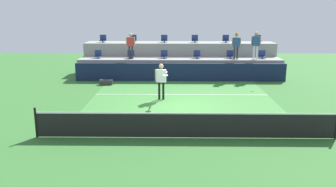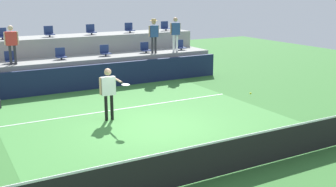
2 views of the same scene
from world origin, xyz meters
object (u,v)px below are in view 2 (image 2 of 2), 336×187
at_px(tennis_player, 109,89).
at_px(stadium_chair_lower_right, 145,48).
at_px(spectator_in_grey, 175,31).
at_px(tennis_ball, 251,93).
at_px(stadium_chair_lower_left, 10,58).
at_px(stadium_chair_lower_far_right, 180,46).
at_px(spectator_in_white, 12,41).
at_px(stadium_chair_lower_mid_left, 61,55).
at_px(stadium_chair_lower_mid_right, 105,51).
at_px(spectator_with_hat, 154,32).
at_px(stadium_chair_upper_far_right, 165,27).
at_px(stadium_chair_upper_mid_left, 49,32).
at_px(stadium_chair_upper_mid_right, 91,30).
at_px(stadium_chair_upper_right, 129,29).
at_px(stadium_chair_upper_left, 2,35).

bearing_deg(tennis_player, stadium_chair_lower_right, 54.28).
xyz_separation_m(spectator_in_grey, tennis_ball, (-1.91, -8.13, -1.25)).
bearing_deg(stadium_chair_lower_left, spectator_in_grey, -2.76).
bearing_deg(stadium_chair_lower_right, stadium_chair_lower_left, 180.00).
bearing_deg(stadium_chair_lower_far_right, spectator_in_white, -177.39).
bearing_deg(tennis_player, spectator_in_white, 111.11).
xyz_separation_m(stadium_chair_lower_mid_left, stadium_chair_lower_mid_right, (2.12, 0.00, 0.00)).
bearing_deg(spectator_with_hat, tennis_ball, -94.77).
xyz_separation_m(stadium_chair_lower_mid_left, stadium_chair_upper_far_right, (6.40, 1.80, 0.85)).
height_order(stadium_chair_upper_mid_left, stadium_chair_upper_far_right, same).
relative_size(stadium_chair_upper_far_right, spectator_with_hat, 0.31).
bearing_deg(stadium_chair_upper_mid_left, spectator_in_white, -133.47).
height_order(stadium_chair_upper_far_right, tennis_ball, stadium_chair_upper_far_right).
relative_size(stadium_chair_lower_left, stadium_chair_lower_far_right, 1.00).
relative_size(stadium_chair_lower_mid_left, stadium_chair_lower_right, 1.00).
height_order(stadium_chair_upper_mid_right, spectator_in_grey, spectator_in_grey).
xyz_separation_m(spectator_in_white, spectator_with_hat, (6.66, 0.00, 0.04)).
bearing_deg(stadium_chair_upper_far_right, spectator_in_white, -165.61).
distance_m(stadium_chair_lower_mid_left, stadium_chair_lower_right, 4.26).
height_order(stadium_chair_upper_right, spectator_in_grey, spectator_in_grey).
height_order(stadium_chair_lower_mid_left, stadium_chair_upper_left, stadium_chair_upper_left).
bearing_deg(stadium_chair_upper_right, stadium_chair_lower_far_right, -40.51).
relative_size(stadium_chair_upper_left, spectator_with_hat, 0.31).
xyz_separation_m(stadium_chair_lower_right, tennis_ball, (-0.38, -8.52, -0.42)).
bearing_deg(stadium_chair_lower_mid_right, stadium_chair_lower_right, 0.00).
bearing_deg(stadium_chair_lower_mid_left, stadium_chair_upper_mid_left, 91.24).
bearing_deg(spectator_in_white, stadium_chair_lower_mid_left, 10.31).
bearing_deg(stadium_chair_lower_mid_left, stadium_chair_upper_mid_right, 40.95).
bearing_deg(stadium_chair_lower_mid_left, spectator_in_grey, -3.80).
distance_m(stadium_chair_upper_left, spectator_in_grey, 8.26).
bearing_deg(stadium_chair_lower_mid_left, tennis_player, -89.81).
xyz_separation_m(stadium_chair_lower_left, stadium_chair_upper_mid_right, (4.24, 1.80, 0.85)).
height_order(stadium_chair_upper_left, stadium_chair_upper_mid_right, same).
distance_m(spectator_with_hat, tennis_ball, 8.25).
bearing_deg(stadium_chair_upper_mid_right, stadium_chair_lower_mid_right, -88.48).
relative_size(stadium_chair_upper_mid_right, spectator_in_grey, 0.30).
relative_size(stadium_chair_upper_left, spectator_in_grey, 0.30).
bearing_deg(stadium_chair_lower_mid_right, stadium_chair_upper_far_right, 22.82).
relative_size(stadium_chair_lower_far_right, stadium_chair_upper_left, 1.00).
xyz_separation_m(stadium_chair_lower_left, stadium_chair_upper_far_right, (8.56, 1.80, 0.85)).
relative_size(stadium_chair_upper_far_right, tennis_ball, 7.65).
bearing_deg(stadium_chair_upper_far_right, stadium_chair_lower_far_right, -92.73).
height_order(stadium_chair_upper_far_right, tennis_player, stadium_chair_upper_far_right).
height_order(stadium_chair_lower_right, tennis_ball, stadium_chair_lower_right).
distance_m(stadium_chair_lower_right, spectator_in_grey, 1.78).
relative_size(stadium_chair_lower_mid_right, tennis_player, 0.29).
relative_size(stadium_chair_upper_mid_right, tennis_ball, 7.65).
relative_size(stadium_chair_upper_mid_right, stadium_chair_upper_far_right, 1.00).
bearing_deg(spectator_in_white, stadium_chair_lower_right, 3.45).
bearing_deg(stadium_chair_lower_left, spectator_in_white, -81.85).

